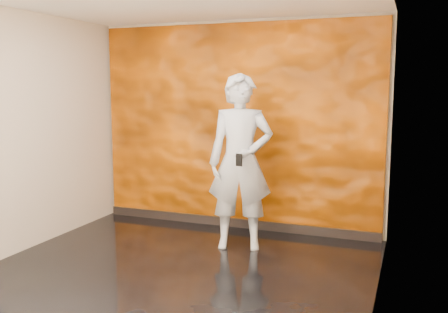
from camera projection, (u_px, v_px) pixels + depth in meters
room at (169, 140)px, 4.92m from camera, size 4.02×4.02×2.81m
feature_wall at (236, 127)px, 6.74m from camera, size 3.90×0.06×2.75m
baseboard at (235, 223)px, 6.89m from camera, size 3.90×0.04×0.12m
man at (241, 162)px, 5.89m from camera, size 0.87×0.69×2.08m
phone at (239, 160)px, 5.58m from camera, size 0.08×0.03×0.14m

